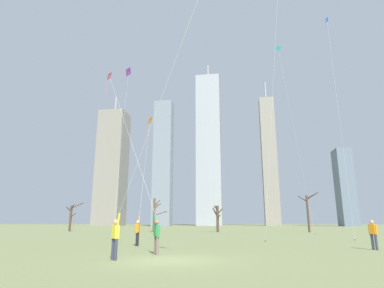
{
  "coord_description": "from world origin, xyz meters",
  "views": [
    {
      "loc": [
        3.01,
        -13.35,
        1.52
      ],
      "look_at": [
        0.0,
        6.0,
        6.31
      ],
      "focal_mm": 29.8,
      "sensor_mm": 36.0,
      "label": 1
    }
  ],
  "objects_px": {
    "distant_kite_low_near_trees_teal": "(282,66)",
    "bare_tree_right_of_center": "(308,211)",
    "distant_kite_high_overhead_purple": "(127,81)",
    "kite_flyer_midfield_left_orange": "(141,199)",
    "bare_tree_rightmost": "(217,217)",
    "kite_flyer_midfield_right_pink": "(145,194)",
    "distant_kite_drifting_left_blue": "(330,48)",
    "bystander_far_off_by_trees": "(373,233)",
    "kite_flyer_foreground_left_white": "(130,193)",
    "bare_tree_left_of_center": "(71,216)",
    "bare_tree_center": "(155,213)"
  },
  "relations": [
    {
      "from": "distant_kite_low_near_trees_teal",
      "to": "bare_tree_right_of_center",
      "type": "height_order",
      "value": "distant_kite_low_near_trees_teal"
    },
    {
      "from": "distant_kite_high_overhead_purple",
      "to": "distant_kite_low_near_trees_teal",
      "type": "height_order",
      "value": "distant_kite_low_near_trees_teal"
    },
    {
      "from": "kite_flyer_midfield_left_orange",
      "to": "bare_tree_rightmost",
      "type": "distance_m",
      "value": 27.12
    },
    {
      "from": "kite_flyer_midfield_right_pink",
      "to": "distant_kite_drifting_left_blue",
      "type": "bearing_deg",
      "value": 47.06
    },
    {
      "from": "kite_flyer_midfield_left_orange",
      "to": "bystander_far_off_by_trees",
      "type": "height_order",
      "value": "kite_flyer_midfield_left_orange"
    },
    {
      "from": "distant_kite_drifting_left_blue",
      "to": "bare_tree_rightmost",
      "type": "bearing_deg",
      "value": 130.07
    },
    {
      "from": "kite_flyer_foreground_left_white",
      "to": "distant_kite_drifting_left_blue",
      "type": "height_order",
      "value": "distant_kite_drifting_left_blue"
    },
    {
      "from": "kite_flyer_foreground_left_white",
      "to": "bare_tree_rightmost",
      "type": "bearing_deg",
      "value": 89.23
    },
    {
      "from": "kite_flyer_midfield_left_orange",
      "to": "bare_tree_rightmost",
      "type": "relative_size",
      "value": 3.8
    },
    {
      "from": "bystander_far_off_by_trees",
      "to": "bare_tree_left_of_center",
      "type": "height_order",
      "value": "bare_tree_left_of_center"
    },
    {
      "from": "kite_flyer_midfield_left_orange",
      "to": "bare_tree_left_of_center",
      "type": "bearing_deg",
      "value": 127.41
    },
    {
      "from": "kite_flyer_foreground_left_white",
      "to": "kite_flyer_midfield_left_orange",
      "type": "relative_size",
      "value": 0.78
    },
    {
      "from": "bare_tree_center",
      "to": "bare_tree_rightmost",
      "type": "relative_size",
      "value": 1.3
    },
    {
      "from": "bare_tree_center",
      "to": "bare_tree_right_of_center",
      "type": "xyz_separation_m",
      "value": [
        23.45,
        1.73,
        0.2
      ]
    },
    {
      "from": "bare_tree_right_of_center",
      "to": "kite_flyer_midfield_right_pink",
      "type": "bearing_deg",
      "value": -113.55
    },
    {
      "from": "bare_tree_rightmost",
      "to": "distant_kite_drifting_left_blue",
      "type": "bearing_deg",
      "value": -49.93
    },
    {
      "from": "distant_kite_low_near_trees_teal",
      "to": "bystander_far_off_by_trees",
      "type": "bearing_deg",
      "value": -87.97
    },
    {
      "from": "bare_tree_left_of_center",
      "to": "distant_kite_drifting_left_blue",
      "type": "bearing_deg",
      "value": -23.6
    },
    {
      "from": "distant_kite_high_overhead_purple",
      "to": "distant_kite_low_near_trees_teal",
      "type": "bearing_deg",
      "value": 37.11
    },
    {
      "from": "distant_kite_high_overhead_purple",
      "to": "bare_tree_right_of_center",
      "type": "bearing_deg",
      "value": 44.95
    },
    {
      "from": "kite_flyer_midfield_right_pink",
      "to": "distant_kite_drifting_left_blue",
      "type": "relative_size",
      "value": 0.61
    },
    {
      "from": "bare_tree_right_of_center",
      "to": "distant_kite_drifting_left_blue",
      "type": "bearing_deg",
      "value": -88.72
    },
    {
      "from": "kite_flyer_foreground_left_white",
      "to": "distant_kite_low_near_trees_teal",
      "type": "bearing_deg",
      "value": 71.13
    },
    {
      "from": "kite_flyer_foreground_left_white",
      "to": "bare_tree_left_of_center",
      "type": "height_order",
      "value": "kite_flyer_foreground_left_white"
    },
    {
      "from": "kite_flyer_midfield_right_pink",
      "to": "distant_kite_low_near_trees_teal",
      "type": "xyz_separation_m",
      "value": [
        11.6,
        26.74,
        20.58
      ]
    },
    {
      "from": "distant_kite_drifting_left_blue",
      "to": "bare_tree_center",
      "type": "xyz_separation_m",
      "value": [
        -23.85,
        16.21,
        -17.27
      ]
    },
    {
      "from": "bare_tree_right_of_center",
      "to": "bare_tree_rightmost",
      "type": "bearing_deg",
      "value": -175.01
    },
    {
      "from": "kite_flyer_midfield_right_pink",
      "to": "distant_kite_low_near_trees_teal",
      "type": "bearing_deg",
      "value": 66.54
    },
    {
      "from": "bare_tree_center",
      "to": "kite_flyer_foreground_left_white",
      "type": "bearing_deg",
      "value": -76.13
    },
    {
      "from": "kite_flyer_midfield_left_orange",
      "to": "kite_flyer_midfield_right_pink",
      "type": "height_order",
      "value": "kite_flyer_midfield_right_pink"
    },
    {
      "from": "distant_kite_low_near_trees_teal",
      "to": "distant_kite_drifting_left_blue",
      "type": "bearing_deg",
      "value": -69.17
    },
    {
      "from": "distant_kite_drifting_left_blue",
      "to": "bare_tree_rightmost",
      "type": "distance_m",
      "value": 28.32
    },
    {
      "from": "kite_flyer_midfield_left_orange",
      "to": "distant_kite_low_near_trees_teal",
      "type": "xyz_separation_m",
      "value": [
        13.88,
        20.24,
        20.36
      ]
    },
    {
      "from": "kite_flyer_midfield_right_pink",
      "to": "kite_flyer_midfield_left_orange",
      "type": "bearing_deg",
      "value": 109.31
    },
    {
      "from": "distant_kite_low_near_trees_teal",
      "to": "distant_kite_high_overhead_purple",
      "type": "bearing_deg",
      "value": -142.89
    },
    {
      "from": "kite_flyer_foreground_left_white",
      "to": "bare_tree_right_of_center",
      "type": "height_order",
      "value": "kite_flyer_foreground_left_white"
    },
    {
      "from": "bare_tree_right_of_center",
      "to": "kite_flyer_midfield_left_orange",
      "type": "bearing_deg",
      "value": -121.72
    },
    {
      "from": "kite_flyer_foreground_left_white",
      "to": "bystander_far_off_by_trees",
      "type": "xyz_separation_m",
      "value": [
        11.58,
        7.7,
        -1.71
      ]
    },
    {
      "from": "bare_tree_rightmost",
      "to": "bare_tree_left_of_center",
      "type": "bearing_deg",
      "value": -179.93
    },
    {
      "from": "distant_kite_high_overhead_purple",
      "to": "distant_kite_drifting_left_blue",
      "type": "bearing_deg",
      "value": 9.1
    },
    {
      "from": "kite_flyer_midfield_right_pink",
      "to": "bare_tree_center",
      "type": "xyz_separation_m",
      "value": [
        -8.4,
        32.82,
        -0.08
      ]
    },
    {
      "from": "kite_flyer_midfield_right_pink",
      "to": "distant_kite_low_near_trees_teal",
      "type": "distance_m",
      "value": 35.68
    },
    {
      "from": "bystander_far_off_by_trees",
      "to": "bare_tree_left_of_center",
      "type": "distance_m",
      "value": 46.5
    },
    {
      "from": "distant_kite_drifting_left_blue",
      "to": "bare_tree_rightmost",
      "type": "height_order",
      "value": "distant_kite_drifting_left_blue"
    },
    {
      "from": "kite_flyer_foreground_left_white",
      "to": "bare_tree_rightmost",
      "type": "distance_m",
      "value": 38.04
    },
    {
      "from": "kite_flyer_midfield_left_orange",
      "to": "kite_flyer_midfield_right_pink",
      "type": "xyz_separation_m",
      "value": [
        2.28,
        -6.5,
        -0.21
      ]
    },
    {
      "from": "distant_kite_low_near_trees_teal",
      "to": "bare_tree_right_of_center",
      "type": "relative_size",
      "value": 4.52
    },
    {
      "from": "bare_tree_left_of_center",
      "to": "kite_flyer_midfield_left_orange",
      "type": "bearing_deg",
      "value": -52.59
    },
    {
      "from": "kite_flyer_midfield_right_pink",
      "to": "distant_kite_high_overhead_purple",
      "type": "xyz_separation_m",
      "value": [
        -6.42,
        13.11,
        13.17
      ]
    },
    {
      "from": "bystander_far_off_by_trees",
      "to": "kite_flyer_foreground_left_white",
      "type": "bearing_deg",
      "value": -146.38
    }
  ]
}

